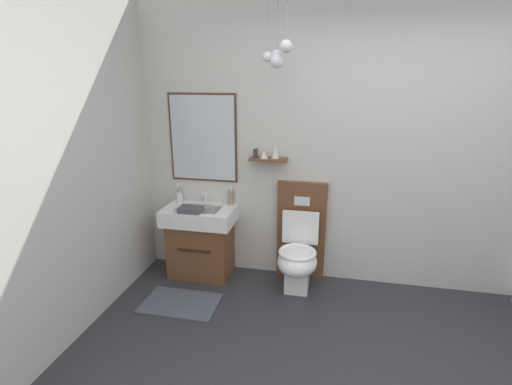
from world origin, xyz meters
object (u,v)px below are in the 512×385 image
object	(u,v)px
toilet	(299,249)
soap_dispenser	(231,197)
toothbrush_cup	(180,196)
vanity_sink_left	(201,239)
folded_hand_towel	(191,210)

from	to	relation	value
toilet	soap_dispenser	size ratio (longest dim) A/B	5.51
toilet	toothbrush_cup	world-z (taller)	toilet
toilet	toothbrush_cup	size ratio (longest dim) A/B	5.12
vanity_sink_left	folded_hand_towel	xyz separation A→B (m)	(-0.04, -0.13, 0.36)
toothbrush_cup	folded_hand_towel	xyz separation A→B (m)	(0.23, -0.29, -0.03)
vanity_sink_left	soap_dispenser	world-z (taller)	soap_dispenser
vanity_sink_left	soap_dispenser	xyz separation A→B (m)	(0.28, 0.16, 0.41)
toothbrush_cup	soap_dispenser	bearing A→B (deg)	1.05
toilet	soap_dispenser	world-z (taller)	toilet
toothbrush_cup	folded_hand_towel	size ratio (longest dim) A/B	0.89
soap_dispenser	folded_hand_towel	world-z (taller)	soap_dispenser
soap_dispenser	vanity_sink_left	bearing A→B (deg)	-149.81
toilet	toothbrush_cup	bearing A→B (deg)	172.82
toilet	folded_hand_towel	xyz separation A→B (m)	(-1.04, -0.13, 0.37)
vanity_sink_left	toilet	world-z (taller)	toilet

